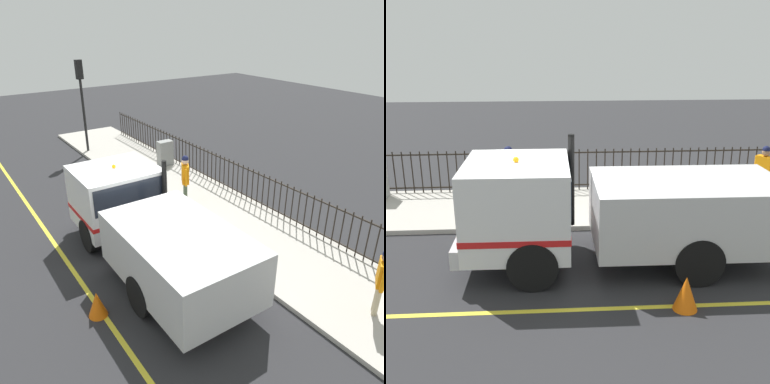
{
  "view_description": "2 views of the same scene",
  "coord_description": "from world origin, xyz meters",
  "views": [
    {
      "loc": [
        -4.28,
        -8.93,
        6.13
      ],
      "look_at": [
        1.37,
        -0.81,
        1.63
      ],
      "focal_mm": 36.08,
      "sensor_mm": 36.0,
      "label": 1
    },
    {
      "loc": [
        -9.21,
        0.16,
        4.47
      ],
      "look_at": [
        1.55,
        -0.55,
        0.99
      ],
      "focal_mm": 44.13,
      "sensor_mm": 36.0,
      "label": 2
    }
  ],
  "objects": [
    {
      "name": "sidewalk_slab",
      "position": [
        3.1,
        0.0,
        0.06
      ],
      "size": [
        3.18,
        25.06,
        0.12
      ],
      "primitive_type": "cube",
      "color": "#B7B2A8",
      "rests_on": "ground"
    },
    {
      "name": "ground_plane",
      "position": [
        0.0,
        0.0,
        0.0
      ],
      "size": [
        55.14,
        55.14,
        0.0
      ],
      "primitive_type": "plane",
      "color": "#2B2B2D",
      "rests_on": "ground"
    },
    {
      "name": "work_truck",
      "position": [
        -0.25,
        -0.89,
        1.25
      ],
      "size": [
        2.38,
        6.56,
        2.55
      ],
      "rotation": [
        0.0,
        0.0,
        -0.01
      ],
      "color": "white",
      "rests_on": "ground"
    },
    {
      "name": "pedestrian_distant",
      "position": [
        2.88,
        -5.74,
        1.12
      ],
      "size": [
        0.53,
        0.42,
        1.64
      ],
      "rotation": [
        0.0,
        0.0,
        3.7
      ],
      "color": "orange",
      "rests_on": "sidewalk_slab"
    },
    {
      "name": "worker_standing",
      "position": [
        2.45,
        1.15,
        1.23
      ],
      "size": [
        0.46,
        0.59,
        1.82
      ],
      "rotation": [
        0.0,
        0.0,
        -2.1
      ],
      "color": "orange",
      "rests_on": "sidewalk_slab"
    },
    {
      "name": "iron_fence",
      "position": [
        4.5,
        -0.0,
        0.76
      ],
      "size": [
        0.04,
        21.34,
        1.26
      ],
      "color": "black",
      "rests_on": "sidewalk_slab"
    },
    {
      "name": "traffic_cone",
      "position": [
        -2.15,
        -2.17,
        0.31
      ],
      "size": [
        0.43,
        0.43,
        0.62
      ],
      "primitive_type": "cone",
      "color": "orange",
      "rests_on": "ground"
    },
    {
      "name": "lane_marking",
      "position": [
        -2.06,
        0.0,
        0.0
      ],
      "size": [
        0.12,
        22.56,
        0.01
      ],
      "primitive_type": "cube",
      "color": "yellow",
      "rests_on": "ground"
    }
  ]
}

